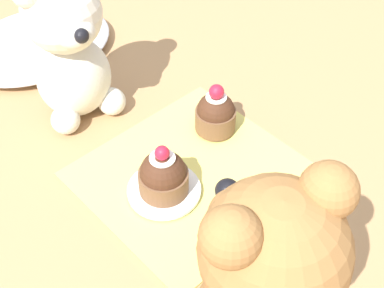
{
  "coord_description": "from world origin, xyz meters",
  "views": [
    {
      "loc": [
        -0.3,
        -0.33,
        0.5
      ],
      "look_at": [
        0.0,
        0.0,
        0.06
      ],
      "focal_mm": 50.0,
      "sensor_mm": 36.0,
      "label": 1
    }
  ],
  "objects_px": {
    "teddy_bear_cream": "(69,48)",
    "saucer_plate": "(166,192)",
    "cupcake_near_tan_bear": "(165,177)",
    "cupcake_near_cream_bear": "(216,113)"
  },
  "relations": [
    {
      "from": "teddy_bear_cream",
      "to": "saucer_plate",
      "type": "relative_size",
      "value": 2.39
    },
    {
      "from": "saucer_plate",
      "to": "cupcake_near_tan_bear",
      "type": "height_order",
      "value": "cupcake_near_tan_bear"
    },
    {
      "from": "teddy_bear_cream",
      "to": "cupcake_near_tan_bear",
      "type": "bearing_deg",
      "value": -84.25
    },
    {
      "from": "cupcake_near_cream_bear",
      "to": "teddy_bear_cream",
      "type": "bearing_deg",
      "value": 124.49
    },
    {
      "from": "saucer_plate",
      "to": "cupcake_near_tan_bear",
      "type": "relative_size",
      "value": 1.26
    },
    {
      "from": "cupcake_near_tan_bear",
      "to": "saucer_plate",
      "type": "bearing_deg",
      "value": -90.0
    },
    {
      "from": "cupcake_near_cream_bear",
      "to": "cupcake_near_tan_bear",
      "type": "distance_m",
      "value": 0.13
    },
    {
      "from": "teddy_bear_cream",
      "to": "cupcake_near_cream_bear",
      "type": "height_order",
      "value": "teddy_bear_cream"
    },
    {
      "from": "teddy_bear_cream",
      "to": "cupcake_near_tan_bear",
      "type": "xyz_separation_m",
      "value": [
        -0.01,
        -0.2,
        -0.07
      ]
    },
    {
      "from": "saucer_plate",
      "to": "cupcake_near_tan_bear",
      "type": "bearing_deg",
      "value": 90.0
    }
  ]
}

